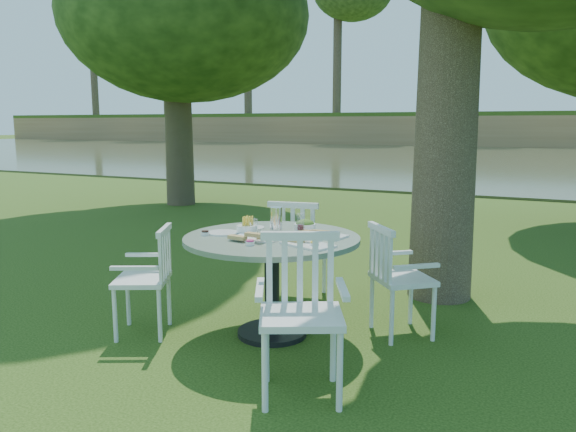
# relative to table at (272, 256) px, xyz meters

# --- Properties ---
(ground) EXTENTS (140.00, 140.00, 0.00)m
(ground) POSITION_rel_table_xyz_m (-0.22, 0.54, -0.66)
(ground) COLOR #1D370B
(ground) RESTS_ON ground
(table) EXTENTS (1.39, 1.39, 0.81)m
(table) POSITION_rel_table_xyz_m (0.00, 0.00, 0.00)
(table) COLOR black
(table) RESTS_ON ground
(chair_ne) EXTENTS (0.62, 0.62, 0.90)m
(chair_ne) POSITION_rel_table_xyz_m (0.87, 0.41, -0.13)
(chair_ne) COLOR white
(chair_ne) RESTS_ON ground
(chair_nw) EXTENTS (0.55, 0.53, 0.97)m
(chair_nw) POSITION_rel_table_xyz_m (-0.22, 0.93, -0.09)
(chair_nw) COLOR white
(chair_nw) RESTS_ON ground
(chair_sw) EXTENTS (0.57, 0.58, 0.87)m
(chair_sw) POSITION_rel_table_xyz_m (-0.88, -0.38, -0.14)
(chair_sw) COLOR white
(chair_sw) RESTS_ON ground
(chair_se) EXTENTS (0.67, 0.65, 1.00)m
(chair_se) POSITION_rel_table_xyz_m (0.59, -0.74, -0.07)
(chair_se) COLOR white
(chair_se) RESTS_ON ground
(tableware) EXTENTS (1.15, 0.81, 0.21)m
(tableware) POSITION_rel_table_xyz_m (0.01, 0.08, 0.19)
(tableware) COLOR white
(tableware) RESTS_ON table
(river) EXTENTS (100.00, 28.00, 0.12)m
(river) POSITION_rel_table_xyz_m (-0.22, 23.54, -0.66)
(river) COLOR #383D24
(river) RESTS_ON ground
(far_bank) EXTENTS (100.00, 18.00, 15.20)m
(far_bank) POSITION_rel_table_xyz_m (0.06, 41.66, 6.59)
(far_bank) COLOR olive
(far_bank) RESTS_ON ground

